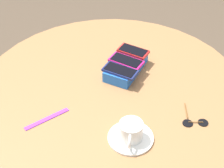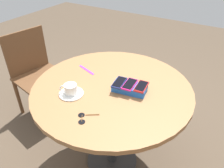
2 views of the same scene
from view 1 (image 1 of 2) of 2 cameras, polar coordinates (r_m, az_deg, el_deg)
round_table at (r=1.54m, az=0.00°, el=-3.77°), size 1.06×1.06×0.77m
phone_box at (r=1.53m, az=2.15°, el=2.68°), size 0.23×0.14×0.05m
phone_red at (r=1.57m, az=3.24°, el=5.02°), size 0.08×0.13×0.01m
phone_magenta at (r=1.52m, az=2.17°, el=3.52°), size 0.08×0.14×0.01m
phone_navy at (r=1.46m, az=1.26°, el=2.04°), size 0.08×0.14×0.01m
saucer at (r=1.27m, az=2.86°, el=-8.19°), size 0.16×0.16×0.01m
coffee_cup at (r=1.24m, az=2.90°, el=-7.15°), size 0.10×0.08×0.06m
lanyard_strap at (r=1.36m, az=-9.89°, el=-5.26°), size 0.17×0.07×0.00m
sunglasses at (r=1.36m, az=12.45°, el=-5.53°), size 0.10×0.12×0.01m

